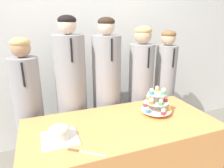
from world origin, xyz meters
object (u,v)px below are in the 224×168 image
Objects in this scene: cake_knife at (80,151)px; student_2 at (107,95)px; round_cake at (59,133)px; student_1 at (72,99)px; student_3 at (140,93)px; cupcake_stand at (156,102)px; student_4 at (164,91)px; student_0 at (30,113)px.

student_2 reaches higher than cake_knife.
cake_knife is at bearing -120.06° from student_2.
round_cake reaches higher than cake_knife.
student_1 is 1.07× the size of student_3.
round_cake is 0.18× the size of student_3.
cupcake_stand is 0.55m from student_3.
round_cake is 1.14× the size of cake_knife.
student_1 is 0.82m from student_3.
cupcake_stand reaches higher than cake_knife.
student_4 reaches higher than cupcake_stand.
student_1 reaches higher than student_2.
student_4 is (1.16, -0.00, -0.06)m from student_1.
cupcake_stand is 0.61m from student_2.
round_cake is 0.67m from student_1.
cake_knife is at bearing -61.66° from round_cake.
cake_knife is 0.15× the size of student_2.
student_0 is at bearing -180.00° from student_2.
student_1 reaches higher than student_0.
student_3 is at bearing 77.00° from cupcake_stand.
student_4 is at bearing 69.68° from cake_knife.
student_2 is (-0.31, 0.53, -0.08)m from cupcake_stand.
round_cake is at bearing -133.17° from student_2.
cupcake_stand is (0.91, 0.11, 0.07)m from round_cake.
cupcake_stand is at bearing 57.66° from cake_knife.
student_0 is at bearing 109.36° from round_cake.
student_2 reaches higher than round_cake.
cake_knife is 0.17× the size of student_0.
cake_knife is 0.82× the size of cupcake_stand.
student_2 reaches higher than student_3.
student_0 reaches higher than cake_knife.
round_cake is 0.24m from cake_knife.
round_cake is 0.68m from student_0.
cupcake_stand is (0.80, 0.32, 0.12)m from cake_knife.
student_1 is at bearing 72.05° from round_cake.
student_4 is (1.37, 0.64, -0.06)m from round_cake.
student_1 reaches higher than cupcake_stand.
student_4 is at bearing -0.00° from student_3.
student_2 is 0.43m from student_3.
cake_knife is 0.87m from cupcake_stand.
student_2 is at bearing 120.40° from cupcake_stand.
cake_knife is at bearing -146.11° from student_4.
student_3 is at bearing 78.41° from cake_knife.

